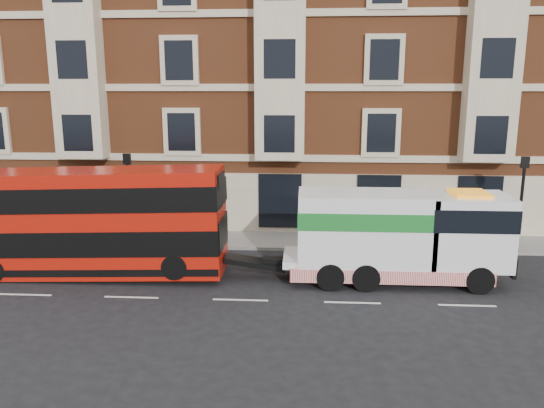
{
  "coord_description": "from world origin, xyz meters",
  "views": [
    {
      "loc": [
        2.25,
        -17.77,
        7.44
      ],
      "look_at": [
        0.89,
        4.0,
        2.68
      ],
      "focal_mm": 35.0,
      "sensor_mm": 36.0,
      "label": 1
    }
  ],
  "objects": [
    {
      "name": "ground",
      "position": [
        0.0,
        0.0,
        0.0
      ],
      "size": [
        120.0,
        120.0,
        0.0
      ],
      "primitive_type": "plane",
      "color": "black",
      "rests_on": "ground"
    },
    {
      "name": "sidewalk",
      "position": [
        0.0,
        7.5,
        0.07
      ],
      "size": [
        90.0,
        3.0,
        0.15
      ],
      "primitive_type": "cube",
      "color": "slate",
      "rests_on": "ground"
    },
    {
      "name": "victorian_terrace",
      "position": [
        0.5,
        15.0,
        10.07
      ],
      "size": [
        45.0,
        12.0,
        20.4
      ],
      "color": "brown",
      "rests_on": "ground"
    },
    {
      "name": "lamp_post_west",
      "position": [
        -6.0,
        6.2,
        2.68
      ],
      "size": [
        0.35,
        0.15,
        4.35
      ],
      "color": "black",
      "rests_on": "sidewalk"
    },
    {
      "name": "lamp_post_east",
      "position": [
        12.0,
        6.2,
        2.68
      ],
      "size": [
        0.35,
        0.15,
        4.35
      ],
      "color": "black",
      "rests_on": "sidewalk"
    },
    {
      "name": "double_decker_bus",
      "position": [
        -6.27,
        2.28,
        2.28
      ],
      "size": [
        10.65,
        2.44,
        4.31
      ],
      "color": "#B5150A",
      "rests_on": "ground"
    },
    {
      "name": "tow_truck",
      "position": [
        5.78,
        2.28,
        1.88
      ],
      "size": [
        8.53,
        2.52,
        3.55
      ],
      "color": "white",
      "rests_on": "ground"
    },
    {
      "name": "pedestrian",
      "position": [
        -7.21,
        6.15,
        1.07
      ],
      "size": [
        0.78,
        0.63,
        1.84
      ],
      "primitive_type": "imported",
      "rotation": [
        0.0,
        0.0,
        -0.32
      ],
      "color": "black",
      "rests_on": "sidewalk"
    }
  ]
}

